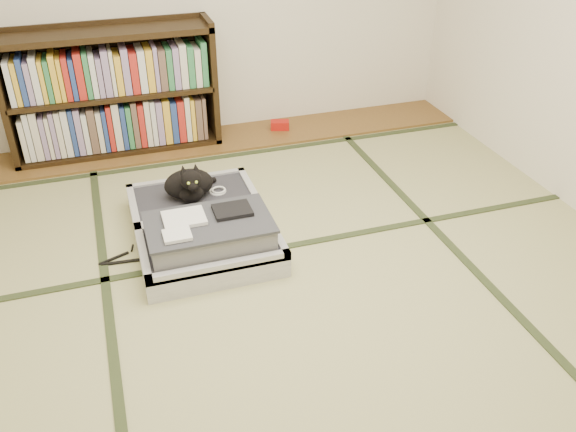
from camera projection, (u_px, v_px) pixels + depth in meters
name	position (u px, v px, depth m)	size (l,w,h in m)	color
floor	(299.00, 289.00, 3.31)	(4.50, 4.50, 0.00)	tan
wood_strip	(220.00, 140.00, 4.92)	(4.00, 0.50, 0.02)	brown
red_item	(280.00, 125.00, 5.06)	(0.15, 0.09, 0.07)	#B0150E
room_shell	(302.00, 14.00, 2.54)	(4.50, 4.50, 4.50)	white
tatami_borders	(273.00, 240.00, 3.71)	(4.00, 4.50, 0.01)	#2D381E
bookcase	(113.00, 95.00, 4.54)	(1.54, 0.35, 0.99)	black
suitcase	(203.00, 228.00, 3.63)	(0.79, 1.05, 0.31)	silver
cat	(190.00, 184.00, 3.78)	(0.35, 0.35, 0.28)	black
cable_coil	(218.00, 191.00, 3.90)	(0.11, 0.11, 0.03)	white
hanger	(134.00, 257.00, 3.55)	(0.39, 0.19, 0.01)	black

